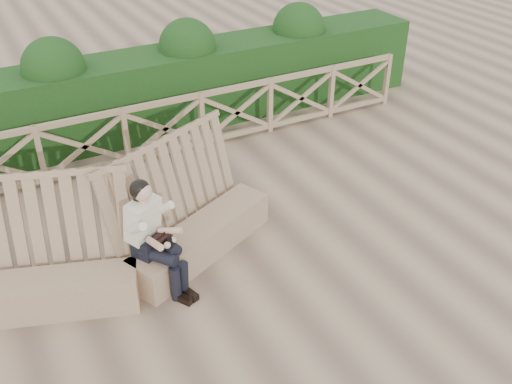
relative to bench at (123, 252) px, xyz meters
name	(u,v)px	position (x,y,z in m)	size (l,w,h in m)	color
ground	(259,264)	(1.67, -0.63, -0.41)	(60.00, 60.00, 0.00)	brown
bench	(123,252)	(0.00, 0.00, 0.00)	(4.55, 1.65, 1.62)	#7E6548
woman	(152,233)	(0.32, -0.34, 0.42)	(0.71, 0.98, 1.55)	black
guardrail	(165,129)	(1.67, 2.87, 0.14)	(10.10, 0.09, 1.10)	#896D50
hedge	(142,95)	(1.67, 4.07, 0.34)	(12.00, 1.20, 1.50)	black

